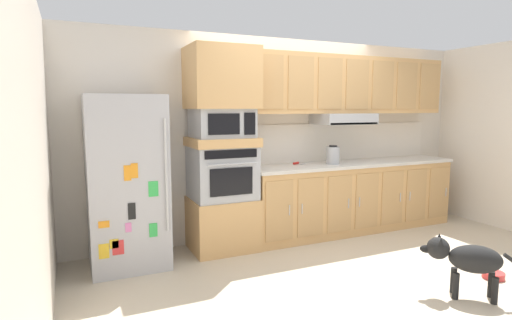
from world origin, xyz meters
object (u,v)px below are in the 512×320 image
Objects in this scene: dog at (467,258)px; microwave at (222,123)px; dog_food_bowl at (493,275)px; built_in_oven at (222,172)px; electric_kettle at (333,155)px; refrigerator at (127,182)px; screwdriver at (297,163)px.

microwave is at bearing -11.60° from dog.
dog_food_bowl is at bearing -122.63° from dog.
built_in_oven reaches higher than electric_kettle.
dog is (2.55, -1.97, -0.53)m from refrigerator.
dog_food_bowl is (0.60, 0.16, -0.31)m from dog.
screwdriver is 2.42m from dog_food_bowl.
microwave is at bearing 138.05° from dog_food_bowl.
screwdriver is at bearing 159.60° from electric_kettle.
screwdriver is at bearing 117.71° from dog_food_bowl.
screwdriver is (2.10, 0.18, 0.05)m from refrigerator.
refrigerator is at bearing -176.34° from microwave.
refrigerator reaches higher than dog_food_bowl.
refrigerator is 1.21m from microwave.
refrigerator is 7.33× the size of electric_kettle.
refrigerator reaches higher than built_in_oven.
electric_kettle is (1.48, -0.05, -0.43)m from microwave.
refrigerator is 10.87× the size of screwdriver.
dog_food_bowl is (1.05, -1.99, -0.90)m from screwdriver.
built_in_oven reaches higher than screwdriver.
electric_kettle is (1.48, -0.05, 0.13)m from built_in_oven.
built_in_oven is 3.50× the size of dog_food_bowl.
dog is at bearing -53.87° from built_in_oven.
microwave is 1.05× the size of dog.
refrigerator is 2.54m from electric_kettle.
microwave reaches higher than electric_kettle.
electric_kettle is at bearing -1.83° from microwave.
refrigerator reaches higher than screwdriver.
electric_kettle is at bearing -20.40° from screwdriver.
microwave is 1.17m from screwdriver.
electric_kettle is at bearing -47.47° from dog.
dog is (0.01, -1.99, -0.69)m from electric_kettle.
dog_food_bowl is at bearing -41.95° from microwave.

